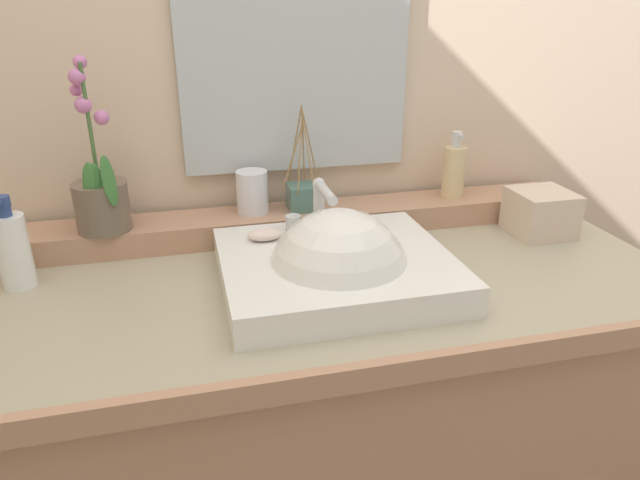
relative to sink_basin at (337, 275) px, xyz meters
name	(u,v)px	position (x,y,z in m)	size (l,w,h in m)	color
wall_back	(269,38)	(-0.04, 0.47, 0.40)	(3.00, 0.20, 2.51)	beige
vanity_cabinet	(312,441)	(-0.04, 0.05, -0.44)	(1.47, 0.63, 0.84)	tan
back_ledge	(287,222)	(-0.04, 0.29, 0.01)	(1.39, 0.13, 0.06)	tan
sink_basin	(337,275)	(0.00, 0.00, 0.00)	(0.43, 0.39, 0.29)	white
soap_bar	(265,234)	(-0.12, 0.12, 0.05)	(0.07, 0.04, 0.02)	silver
potted_plant	(100,195)	(-0.44, 0.26, 0.11)	(0.11, 0.12, 0.35)	#695A4B
soap_dispenser	(454,170)	(0.37, 0.29, 0.10)	(0.05, 0.06, 0.16)	beige
tumbler_cup	(252,192)	(-0.12, 0.29, 0.08)	(0.07, 0.07, 0.10)	silver
reed_diffuser	(303,195)	(0.00, 0.29, 0.07)	(0.09, 0.09, 0.24)	slate
lotion_bottle	(13,250)	(-0.59, 0.15, 0.05)	(0.06, 0.06, 0.18)	white
tissue_box	(540,213)	(0.53, 0.14, 0.03)	(0.13, 0.13, 0.10)	beige
mirror	(296,63)	(0.00, 0.36, 0.35)	(0.52, 0.02, 0.48)	silver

